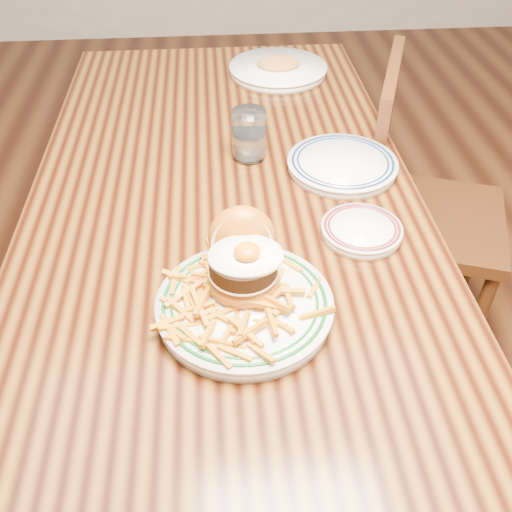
{
  "coord_description": "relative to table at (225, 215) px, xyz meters",
  "views": [
    {
      "loc": [
        -0.02,
        -1.07,
        1.46
      ],
      "look_at": [
        0.04,
        -0.37,
        0.85
      ],
      "focal_mm": 40.0,
      "sensor_mm": 36.0,
      "label": 1
    }
  ],
  "objects": [
    {
      "name": "table",
      "position": [
        0.0,
        0.0,
        0.0
      ],
      "size": [
        0.85,
        1.6,
        0.75
      ],
      "color": "black",
      "rests_on": "floor"
    },
    {
      "name": "chair_right",
      "position": [
        0.56,
        0.27,
        -0.19
      ],
      "size": [
        0.53,
        0.53,
        0.88
      ],
      "rotation": [
        0.0,
        0.0,
        2.8
      ],
      "color": "#40220D",
      "rests_on": "floor"
    },
    {
      "name": "far_plate",
      "position": [
        0.19,
        0.57,
        0.11
      ],
      "size": [
        0.29,
        0.29,
        0.05
      ],
      "rotation": [
        0.0,
        0.0,
        0.36
      ],
      "color": "white",
      "rests_on": "table"
    },
    {
      "name": "side_plate",
      "position": [
        0.26,
        -0.21,
        0.1
      ],
      "size": [
        0.16,
        0.17,
        0.02
      ],
      "rotation": [
        0.0,
        0.0,
        -0.25
      ],
      "color": "white",
      "rests_on": "table"
    },
    {
      "name": "floor",
      "position": [
        0.0,
        0.0,
        -0.66
      ],
      "size": [
        6.0,
        6.0,
        0.0
      ],
      "primitive_type": "plane",
      "color": "black",
      "rests_on": "ground"
    },
    {
      "name": "main_plate",
      "position": [
        0.02,
        -0.38,
        0.13
      ],
      "size": [
        0.3,
        0.31,
        0.14
      ],
      "rotation": [
        0.0,
        0.0,
        -0.03
      ],
      "color": "white",
      "rests_on": "table"
    },
    {
      "name": "water_glass",
      "position": [
        0.06,
        0.11,
        0.14
      ],
      "size": [
        0.08,
        0.08,
        0.12
      ],
      "color": "white",
      "rests_on": "table"
    },
    {
      "name": "rear_plate",
      "position": [
        0.27,
        0.03,
        0.1
      ],
      "size": [
        0.25,
        0.25,
        0.03
      ],
      "rotation": [
        0.0,
        0.0,
        0.31
      ],
      "color": "white",
      "rests_on": "table"
    }
  ]
}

